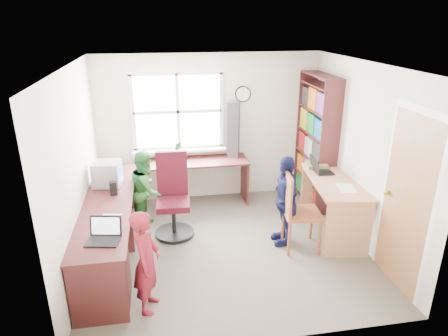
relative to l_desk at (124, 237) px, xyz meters
name	(u,v)px	position (x,y,z in m)	size (l,w,h in m)	color
room	(227,160)	(1.32, 0.38, 0.76)	(3.64, 3.44, 2.44)	#4D463D
l_desk	(124,237)	(0.00, 0.00, 0.00)	(2.38, 2.95, 0.75)	#4A1D1D
right_desk	(334,195)	(2.86, 0.46, 0.13)	(0.82, 1.46, 0.80)	tan
bookshelf	(316,144)	(2.96, 1.47, 0.55)	(0.30, 1.02, 2.10)	#4A1D1D
swivel_chair	(173,200)	(0.63, 0.81, 0.05)	(0.58, 0.58, 1.18)	black
wooden_chair	(296,208)	(2.19, 0.14, 0.12)	(0.51, 0.51, 1.07)	#974F32
crt_monitor	(107,174)	(-0.23, 0.90, 0.47)	(0.39, 0.36, 0.35)	#98989C
laptop_left	(104,235)	(-0.13, -0.53, 0.35)	(0.38, 0.33, 0.23)	black
laptop_right	(319,168)	(2.75, 0.79, 0.40)	(0.28, 0.34, 0.23)	black
speaker_a	(113,188)	(-0.14, 0.59, 0.38)	(0.10, 0.10, 0.18)	black
speaker_b	(115,174)	(-0.16, 1.10, 0.38)	(0.11, 0.11, 0.18)	black
cd_tower	(233,130)	(1.68, 1.82, 0.75)	(0.23, 0.21, 0.91)	black
game_box	(317,165)	(2.80, 1.00, 0.38)	(0.34, 0.34, 0.06)	red
paper_a	(109,220)	(-0.13, -0.12, 0.30)	(0.28, 0.35, 0.00)	silver
paper_b	(347,188)	(2.88, 0.16, 0.35)	(0.26, 0.33, 0.00)	silver
potted_plant	(177,152)	(0.75, 1.73, 0.46)	(0.18, 0.15, 0.33)	#29682B
person_red	(147,262)	(0.28, -0.75, 0.11)	(0.42, 0.27, 1.14)	maroon
person_green	(147,190)	(0.27, 1.03, 0.13)	(0.57, 0.45, 1.18)	#2F712D
person_navy	(285,200)	(2.09, 0.30, 0.17)	(0.73, 0.31, 1.25)	#13173E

